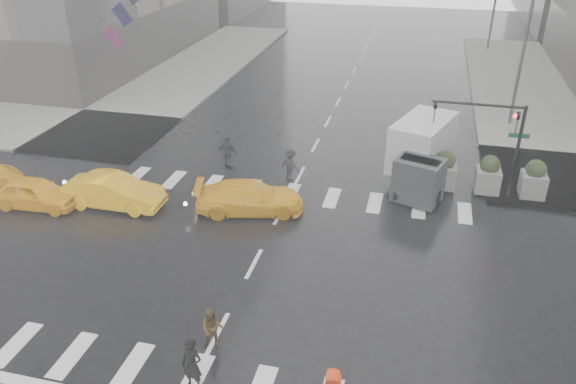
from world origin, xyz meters
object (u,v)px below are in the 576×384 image
(traffic_signal_pole, at_px, (497,132))
(pedestrian_brown, at_px, (212,328))
(taxi_front, at_px, (35,193))
(box_truck, at_px, (421,152))
(taxi_mid, at_px, (114,192))

(traffic_signal_pole, relative_size, pedestrian_brown, 3.14)
(traffic_signal_pole, relative_size, taxi_front, 1.11)
(traffic_signal_pole, xyz_separation_m, box_truck, (-3.17, 0.63, -1.62))
(pedestrian_brown, distance_m, taxi_mid, 10.58)
(traffic_signal_pole, xyz_separation_m, taxi_front, (-19.91, -6.01, -2.53))
(pedestrian_brown, bearing_deg, taxi_mid, 123.03)
(pedestrian_brown, height_order, box_truck, box_truck)
(pedestrian_brown, distance_m, box_truck, 14.45)
(taxi_front, bearing_deg, taxi_mid, -79.39)
(taxi_front, height_order, box_truck, box_truck)
(pedestrian_brown, relative_size, box_truck, 0.25)
(traffic_signal_pole, xyz_separation_m, taxi_mid, (-16.43, -5.14, -2.47))
(box_truck, bearing_deg, taxi_mid, -137.74)
(traffic_signal_pole, height_order, pedestrian_brown, traffic_signal_pole)
(taxi_mid, relative_size, box_truck, 0.80)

